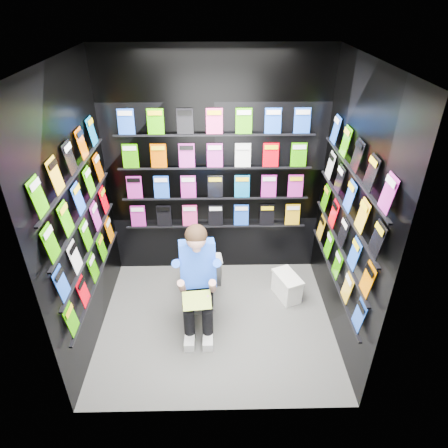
{
  "coord_description": "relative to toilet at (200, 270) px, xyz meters",
  "views": [
    {
      "loc": [
        0.02,
        -3.05,
        3.07
      ],
      "look_at": [
        0.08,
        0.15,
        1.13
      ],
      "focal_mm": 32.0,
      "sensor_mm": 36.0,
      "label": 1
    }
  ],
  "objects": [
    {
      "name": "wall_front",
      "position": [
        0.18,
        -1.44,
        0.93
      ],
      "size": [
        2.4,
        0.04,
        2.6
      ],
      "primitive_type": "cube",
      "color": "black",
      "rests_on": "floor"
    },
    {
      "name": "toilet",
      "position": [
        0.0,
        0.0,
        0.0
      ],
      "size": [
        0.5,
        0.79,
        0.73
      ],
      "primitive_type": "imported",
      "rotation": [
        0.0,
        0.0,
        3.25
      ],
      "color": "white",
      "rests_on": "floor"
    },
    {
      "name": "floor",
      "position": [
        0.18,
        -0.44,
        -0.37
      ],
      "size": [
        2.4,
        2.4,
        0.0
      ],
      "primitive_type": "plane",
      "color": "#565654",
      "rests_on": "ground"
    },
    {
      "name": "wall_back",
      "position": [
        0.18,
        0.56,
        0.93
      ],
      "size": [
        2.4,
        0.04,
        2.6
      ],
      "primitive_type": "cube",
      "color": "black",
      "rests_on": "floor"
    },
    {
      "name": "wall_left",
      "position": [
        -1.02,
        -0.44,
        0.93
      ],
      "size": [
        0.04,
        2.0,
        2.6
      ],
      "primitive_type": "cube",
      "color": "black",
      "rests_on": "floor"
    },
    {
      "name": "held_comic",
      "position": [
        0.0,
        -0.73,
        0.21
      ],
      "size": [
        0.28,
        0.18,
        0.11
      ],
      "primitive_type": "cube",
      "rotation": [
        -0.96,
        0.0,
        0.11
      ],
      "color": "green",
      "rests_on": "reader"
    },
    {
      "name": "longbox_lid",
      "position": [
        0.97,
        -0.03,
        -0.09
      ],
      "size": [
        0.33,
        0.42,
        0.03
      ],
      "primitive_type": "cube",
      "rotation": [
        0.0,
        0.0,
        0.38
      ],
      "color": "white",
      "rests_on": "longbox"
    },
    {
      "name": "comics_back",
      "position": [
        0.18,
        0.53,
        0.94
      ],
      "size": [
        2.1,
        0.06,
        1.37
      ],
      "primitive_type": null,
      "color": "#F00010",
      "rests_on": "wall_back"
    },
    {
      "name": "longbox",
      "position": [
        0.97,
        -0.03,
        -0.24
      ],
      "size": [
        0.31,
        0.4,
        0.26
      ],
      "primitive_type": "cube",
      "rotation": [
        0.0,
        0.0,
        0.38
      ],
      "color": "white",
      "rests_on": "floor"
    },
    {
      "name": "ceiling",
      "position": [
        0.18,
        -0.44,
        2.23
      ],
      "size": [
        2.4,
        2.4,
        0.0
      ],
      "primitive_type": "plane",
      "color": "white",
      "rests_on": "floor"
    },
    {
      "name": "comics_left",
      "position": [
        -0.99,
        -0.44,
        0.94
      ],
      "size": [
        0.06,
        1.7,
        1.37
      ],
      "primitive_type": null,
      "color": "#F00010",
      "rests_on": "wall_left"
    },
    {
      "name": "wall_right",
      "position": [
        1.38,
        -0.44,
        0.93
      ],
      "size": [
        0.04,
        2.0,
        2.6
      ],
      "primitive_type": "cube",
      "color": "black",
      "rests_on": "floor"
    },
    {
      "name": "reader",
      "position": [
        0.0,
        -0.38,
        0.37
      ],
      "size": [
        0.54,
        0.73,
        1.26
      ],
      "primitive_type": null,
      "rotation": [
        0.0,
        0.0,
        0.11
      ],
      "color": "blue",
      "rests_on": "toilet"
    },
    {
      "name": "comics_right",
      "position": [
        1.35,
        -0.44,
        0.94
      ],
      "size": [
        0.06,
        1.7,
        1.37
      ],
      "primitive_type": null,
      "color": "#F00010",
      "rests_on": "wall_right"
    }
  ]
}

